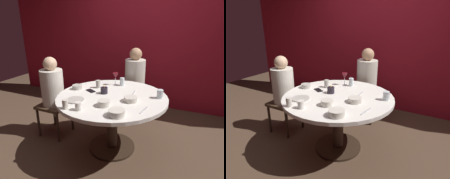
{
  "view_description": "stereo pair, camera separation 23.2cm",
  "coord_description": "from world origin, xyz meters",
  "views": [
    {
      "loc": [
        0.87,
        -2.01,
        1.59
      ],
      "look_at": [
        0.0,
        0.0,
        0.82
      ],
      "focal_mm": 31.15,
      "sensor_mm": 36.0,
      "label": 1
    },
    {
      "loc": [
        1.08,
        -1.91,
        1.59
      ],
      "look_at": [
        0.0,
        0.0,
        0.82
      ],
      "focal_mm": 31.15,
      "sensor_mm": 36.0,
      "label": 2
    }
  ],
  "objects": [
    {
      "name": "fork_near_plate",
      "position": [
        0.22,
        0.18,
        0.74
      ],
      "size": [
        0.02,
        0.18,
        0.01
      ],
      "primitive_type": "cube",
      "rotation": [
        0.0,
        0.0,
        0.04
      ],
      "color": "#B7B7BC",
      "rests_on": "dining_table"
    },
    {
      "name": "ground_plane",
      "position": [
        0.0,
        0.0,
        0.0
      ],
      "size": [
        8.0,
        8.0,
        0.0
      ],
      "primitive_type": "plane",
      "color": "#4C3828"
    },
    {
      "name": "cup_center_front",
      "position": [
        -0.03,
        0.42,
        0.79
      ],
      "size": [
        0.06,
        0.06,
        0.11
      ],
      "primitive_type": "cylinder",
      "color": "silver",
      "rests_on": "dining_table"
    },
    {
      "name": "back_wall",
      "position": [
        0.0,
        1.61,
        1.3
      ],
      "size": [
        6.0,
        0.1,
        2.6
      ],
      "primitive_type": "cube",
      "color": "maroon",
      "rests_on": "ground"
    },
    {
      "name": "cup_by_left_diner",
      "position": [
        0.54,
        0.15,
        0.79
      ],
      "size": [
        0.07,
        0.07,
        0.1
      ],
      "primitive_type": "cylinder",
      "color": "silver",
      "rests_on": "dining_table"
    },
    {
      "name": "bowl_small_white",
      "position": [
        0.25,
        -0.47,
        0.77
      ],
      "size": [
        0.16,
        0.16,
        0.06
      ],
      "primitive_type": "cylinder",
      "color": "beige",
      "rests_on": "dining_table"
    },
    {
      "name": "dinner_plate",
      "position": [
        -0.32,
        -0.31,
        0.74
      ],
      "size": [
        0.21,
        0.21,
        0.01
      ],
      "primitive_type": "cylinder",
      "color": "#B2ADA3",
      "rests_on": "dining_table"
    },
    {
      "name": "dining_table",
      "position": [
        0.0,
        0.0,
        0.58
      ],
      "size": [
        1.33,
        1.33,
        0.74
      ],
      "color": "silver",
      "rests_on": "ground"
    },
    {
      "name": "seated_diner_left",
      "position": [
        -0.9,
        0.0,
        0.71
      ],
      "size": [
        0.4,
        0.4,
        1.15
      ],
      "rotation": [
        0.0,
        0.0,
        6.28
      ],
      "color": "#3F2D1E",
      "rests_on": "ground"
    },
    {
      "name": "bowl_sauce_side",
      "position": [
        0.04,
        -0.31,
        0.77
      ],
      "size": [
        0.13,
        0.13,
        0.06
      ],
      "primitive_type": "cylinder",
      "color": "beige",
      "rests_on": "dining_table"
    },
    {
      "name": "wine_glass",
      "position": [
        -0.12,
        0.41,
        0.86
      ],
      "size": [
        0.08,
        0.08,
        0.18
      ],
      "color": "silver",
      "rests_on": "dining_table"
    },
    {
      "name": "candle_holder",
      "position": [
        -0.12,
        0.04,
        0.78
      ],
      "size": [
        0.09,
        0.09,
        0.1
      ],
      "color": "black",
      "rests_on": "dining_table"
    },
    {
      "name": "bowl_serving_large",
      "position": [
        0.26,
        -0.08,
        0.76
      ],
      "size": [
        0.15,
        0.15,
        0.05
      ],
      "primitive_type": "cylinder",
      "color": "beige",
      "rests_on": "dining_table"
    },
    {
      "name": "seated_diner_back",
      "position": [
        0.0,
        0.95,
        0.74
      ],
      "size": [
        0.4,
        0.4,
        1.2
      ],
      "rotation": [
        0.0,
        0.0,
        4.71
      ],
      "color": "#3F2D1E",
      "rests_on": "ground"
    },
    {
      "name": "knife_near_plate",
      "position": [
        0.46,
        -0.25,
        0.74
      ],
      "size": [
        0.04,
        0.18,
        0.01
      ],
      "primitive_type": "cube",
      "rotation": [
        0.0,
        0.0,
        -0.16
      ],
      "color": "#B7B7BC",
      "rests_on": "dining_table"
    },
    {
      "name": "cup_far_edge",
      "position": [
        -0.3,
        -0.53,
        0.79
      ],
      "size": [
        0.06,
        0.06,
        0.1
      ],
      "primitive_type": "cylinder",
      "color": "beige",
      "rests_on": "dining_table"
    },
    {
      "name": "cup_near_candle",
      "position": [
        -0.16,
        -0.5,
        0.78
      ],
      "size": [
        0.07,
        0.07,
        0.09
      ],
      "primitive_type": "cylinder",
      "color": "silver",
      "rests_on": "dining_table"
    },
    {
      "name": "cell_phone",
      "position": [
        -0.32,
        0.04,
        0.74
      ],
      "size": [
        0.16,
        0.13,
        0.01
      ],
      "primitive_type": "cube",
      "rotation": [
        0.0,
        0.0,
        4.19
      ],
      "color": "black",
      "rests_on": "dining_table"
    },
    {
      "name": "cup_by_right_diner",
      "position": [
        -0.29,
        0.2,
        0.79
      ],
      "size": [
        0.06,
        0.06,
        0.1
      ],
      "primitive_type": "cylinder",
      "color": "#B2ADA3",
      "rests_on": "dining_table"
    },
    {
      "name": "bowl_salad_center",
      "position": [
        -0.52,
        0.04,
        0.76
      ],
      "size": [
        0.13,
        0.13,
        0.05
      ],
      "primitive_type": "cylinder",
      "color": "#B2ADA3",
      "rests_on": "dining_table"
    }
  ]
}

